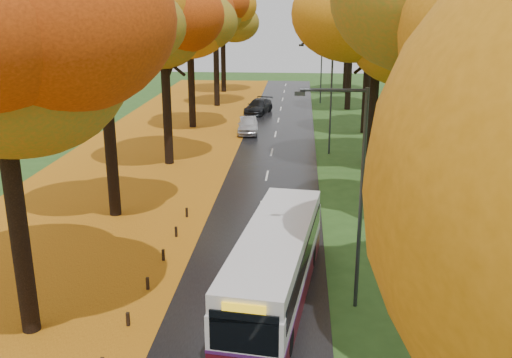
# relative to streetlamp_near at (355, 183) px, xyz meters

# --- Properties ---
(road) EXTENTS (6.50, 90.00, 0.04)m
(road) POSITION_rel_streetlamp_near_xyz_m (-3.95, 17.00, -4.69)
(road) COLOR black
(road) RESTS_ON ground
(centre_line) EXTENTS (0.12, 90.00, 0.01)m
(centre_line) POSITION_rel_streetlamp_near_xyz_m (-3.95, 17.00, -4.67)
(centre_line) COLOR silver
(centre_line) RESTS_ON road
(leaf_verge) EXTENTS (12.00, 90.00, 0.02)m
(leaf_verge) POSITION_rel_streetlamp_near_xyz_m (-12.95, 17.00, -4.70)
(leaf_verge) COLOR #823E0B
(leaf_verge) RESTS_ON ground
(leaf_drift) EXTENTS (0.90, 90.00, 0.01)m
(leaf_drift) POSITION_rel_streetlamp_near_xyz_m (-7.00, 17.00, -4.67)
(leaf_drift) COLOR orange
(leaf_drift) RESTS_ON road
(trees_left) EXTENTS (9.20, 74.00, 13.88)m
(trees_left) POSITION_rel_streetlamp_near_xyz_m (-11.13, 19.06, 4.82)
(trees_left) COLOR black
(trees_left) RESTS_ON ground
(trees_right) EXTENTS (9.30, 74.20, 13.96)m
(trees_right) POSITION_rel_streetlamp_near_xyz_m (3.24, 18.91, 4.98)
(trees_right) COLOR black
(trees_right) RESTS_ON ground
(bollard_row) EXTENTS (0.11, 23.51, 0.52)m
(bollard_row) POSITION_rel_streetlamp_near_xyz_m (-7.65, -3.30, -4.45)
(bollard_row) COLOR black
(bollard_row) RESTS_ON ground
(streetlamp_near) EXTENTS (2.45, 0.18, 8.00)m
(streetlamp_near) POSITION_rel_streetlamp_near_xyz_m (0.00, 0.00, 0.00)
(streetlamp_near) COLOR #333538
(streetlamp_near) RESTS_ON ground
(streetlamp_mid) EXTENTS (2.45, 0.18, 8.00)m
(streetlamp_mid) POSITION_rel_streetlamp_near_xyz_m (0.00, 22.00, 0.00)
(streetlamp_mid) COLOR #333538
(streetlamp_mid) RESTS_ON ground
(streetlamp_far) EXTENTS (2.45, 0.18, 8.00)m
(streetlamp_far) POSITION_rel_streetlamp_near_xyz_m (0.00, 44.00, 0.00)
(streetlamp_far) COLOR #333538
(streetlamp_far) RESTS_ON ground
(bus) EXTENTS (3.62, 10.41, 2.68)m
(bus) POSITION_rel_streetlamp_near_xyz_m (-2.72, 0.26, -3.27)
(bus) COLOR #4B0B15
(bus) RESTS_ON road
(car_white) EXTENTS (1.91, 4.24, 1.42)m
(car_white) POSITION_rel_streetlamp_near_xyz_m (-6.30, 28.24, -3.97)
(car_white) COLOR silver
(car_white) RESTS_ON road
(car_silver) EXTENTS (1.93, 4.06, 1.28)m
(car_silver) POSITION_rel_streetlamp_near_xyz_m (-6.30, 28.55, -4.03)
(car_silver) COLOR gray
(car_silver) RESTS_ON road
(car_dark) EXTENTS (2.96, 5.05, 1.37)m
(car_dark) POSITION_rel_streetlamp_near_xyz_m (-6.08, 37.41, -3.99)
(car_dark) COLOR black
(car_dark) RESTS_ON road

